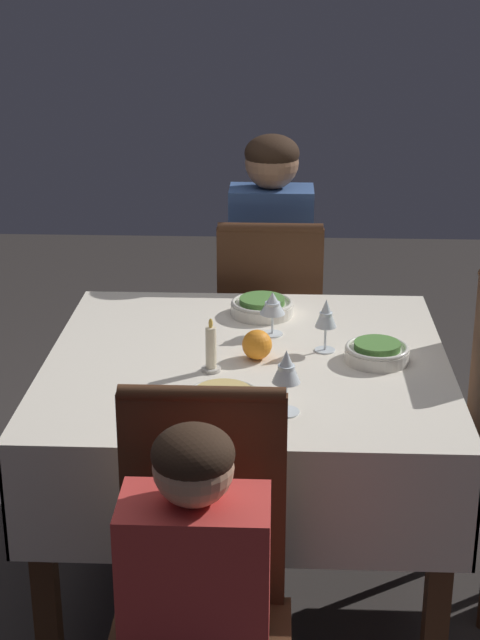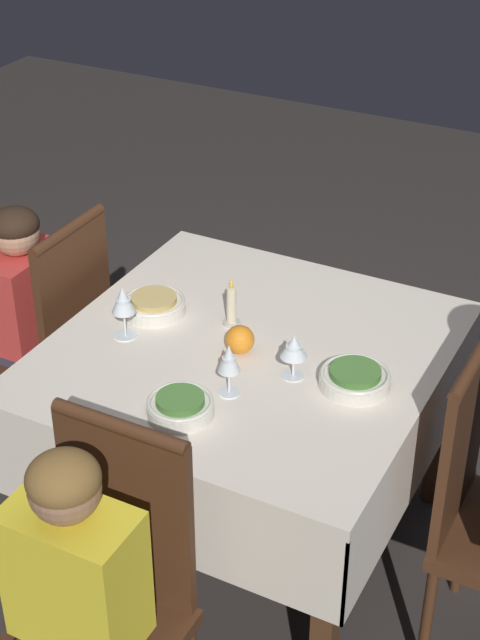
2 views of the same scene
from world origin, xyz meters
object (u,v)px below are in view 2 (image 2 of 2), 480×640
Objects in this scene: bowl_west at (180,406)px; orange_fruit at (240,340)px; dining_table at (247,377)px; chair_west at (107,594)px; bowl_south at (355,378)px; wine_glass_west at (229,360)px; person_child_red at (13,323)px; wine_glass_north at (123,302)px; wine_glass_south at (294,348)px; chair_north at (54,340)px; candle_centerpiece at (232,308)px; bowl_north at (154,304)px; person_child_yellow at (64,632)px.

bowl_west is 2.12× the size of orange_fruit.
dining_table is 0.80m from chair_west.
bowl_south is 1.27× the size of wine_glass_west.
bowl_south is at bearing -95.48° from dining_table.
chair_west reaches higher than bowl_south.
person_child_red is 5.57× the size of bowl_west.
bowl_south is at bearing 85.32° from person_child_red.
person_child_red is 0.71m from wine_glass_north.
chair_west is 7.39× the size of wine_glass_south.
chair_north is 1.02m from wine_glass_south.
chair_west is at bearing -172.19° from candle_centerpiece.
bowl_north is at bearing 113.60° from chair_west.
orange_fruit reaches higher than dining_table.
wine_glass_south is 0.54m from bowl_north.
bowl_south is at bearing 70.45° from person_child_yellow.
bowl_north is at bearing -1.96° from wine_glass_north.
wine_glass_north is at bearing 113.58° from person_child_yellow.
wine_glass_south is at bearing -38.48° from wine_glass_west.
wine_glass_south is 0.80× the size of wine_glass_north.
person_child_red is at bearing 91.51° from candle_centerpiece.
person_child_red is at bearing 83.92° from orange_fruit.
bowl_west is (0.43, 0.03, 0.27)m from chair_west.
wine_glass_west is 0.21m from orange_fruit.
chair_north is at bearing 81.63° from wine_glass_south.
chair_north reaches higher than wine_glass_north.
person_child_red is 5.11× the size of bowl_north.
bowl_north is at bearing 77.44° from orange_fruit.
chair_west is (-0.79, -0.02, -0.14)m from dining_table.
chair_north reaches higher than orange_fruit.
dining_table is at bearing 85.62° from person_child_red.
dining_table is 0.38m from bowl_south.
bowl_north is (0.41, 0.33, -0.00)m from bowl_west.
wine_glass_south is at bearing -33.04° from bowl_west.
orange_fruit is (0.76, 0.03, 0.29)m from chair_west.
wine_glass_north reaches higher than candle_centerpiece.
person_child_red is 1.10m from wine_glass_west.
wine_glass_south is 0.68× the size of bowl_north.
person_child_yellow is 1.09m from bowl_north.
bowl_west is (0.59, 0.03, 0.23)m from person_child_yellow.
candle_centerpiece is (0.88, 0.12, 0.30)m from chair_west.
person_child_red reaches higher than wine_glass_west.
wine_glass_south is at bearing 101.46° from bowl_south.
person_child_yellow is at bearing 37.72° from chair_north.
person_child_red is 1.32m from bowl_south.
person_child_yellow is 0.96m from orange_fruit.
bowl_south is 0.49m from bowl_west.
wine_glass_south is (-0.07, -0.18, 0.20)m from dining_table.
person_child_yellow is at bearing 43.22° from person_child_red.
bowl_west is at bearing 93.16° from person_child_yellow.
bowl_south is at bearing -96.65° from bowl_north.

